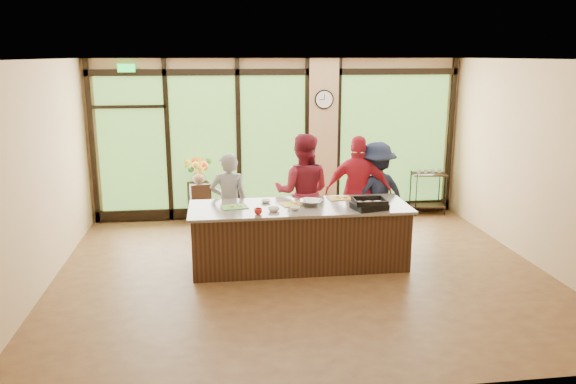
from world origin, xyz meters
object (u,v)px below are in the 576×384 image
object	(u,v)px
roasting_pan	(369,206)
flower_stand	(200,203)
cook_left	(229,203)
bar_cart	(428,187)
cook_right	(376,194)
island_base	(299,237)

from	to	relation	value
roasting_pan	flower_stand	xyz separation A→B (m)	(-2.47, 2.76, -0.58)
cook_left	bar_cart	distance (m)	4.30
cook_left	cook_right	xyz separation A→B (m)	(2.38, 0.06, 0.05)
roasting_pan	bar_cart	world-z (taller)	roasting_pan
cook_left	bar_cart	world-z (taller)	cook_left
island_base	flower_stand	xyz separation A→B (m)	(-1.51, 2.45, -0.06)
roasting_pan	bar_cart	bearing A→B (deg)	40.16
island_base	cook_right	world-z (taller)	cook_right
roasting_pan	island_base	bearing A→B (deg)	148.11
flower_stand	bar_cart	size ratio (longest dim) A/B	0.84
bar_cart	island_base	bearing A→B (deg)	-131.73
cook_right	bar_cart	distance (m)	2.30
cook_right	roasting_pan	distance (m)	1.18
cook_right	roasting_pan	world-z (taller)	cook_right
island_base	cook_right	xyz separation A→B (m)	(1.38, 0.79, 0.41)
cook_right	bar_cart	xyz separation A→B (m)	(1.55, 1.66, -0.32)
cook_right	flower_stand	xyz separation A→B (m)	(-2.89, 1.66, -0.48)
cook_left	roasting_pan	world-z (taller)	cook_left
roasting_pan	flower_stand	bearing A→B (deg)	117.61
flower_stand	cook_left	bearing A→B (deg)	-87.38
roasting_pan	cook_right	bearing A→B (deg)	54.95
island_base	roasting_pan	distance (m)	1.14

